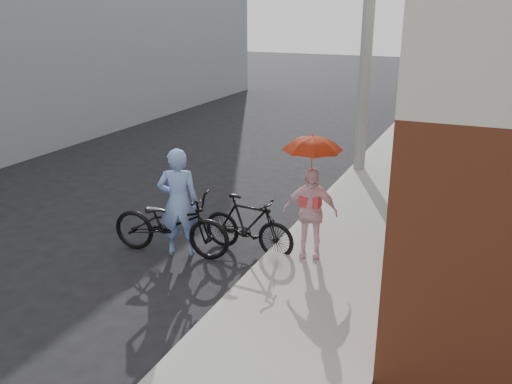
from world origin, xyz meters
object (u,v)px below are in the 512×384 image
Objects in this scene: officer at (179,202)px; planter at (413,232)px; bike_right at (248,225)px; utility_pole at (368,28)px; bike_left at (171,224)px; kimono_woman at (310,212)px.

officer is 4.13m from planter.
planter is (2.50, 1.51, -0.28)m from bike_right.
officer is (-1.64, -5.88, -2.58)m from utility_pole.
bike_left is (-1.77, -5.94, -2.95)m from utility_pole.
utility_pole reaches higher than bike_right.
kimono_woman is 2.14m from planter.
bike_right is (-0.60, -5.37, -3.00)m from utility_pole.
officer reaches higher than planter.
bike_left is 1.24× the size of bike_right.
bike_right is at bearing 170.30° from kimono_woman.
bike_right is at bearing -96.40° from utility_pole.
utility_pole is 4.17× the size of bike_right.
utility_pole is 6.62m from officer.
officer is 4.64× the size of planter.
kimono_woman is at bearing -81.06° from bike_left.
bike_left is 1.30m from bike_right.
utility_pole is 5.41m from planter.
bike_right is 4.23× the size of planter.
bike_left is at bearing 0.51° from officer.
kimono_woman is at bearing -82.09° from bike_right.
officer is 0.89× the size of bike_left.
kimono_woman reaches higher than bike_right.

